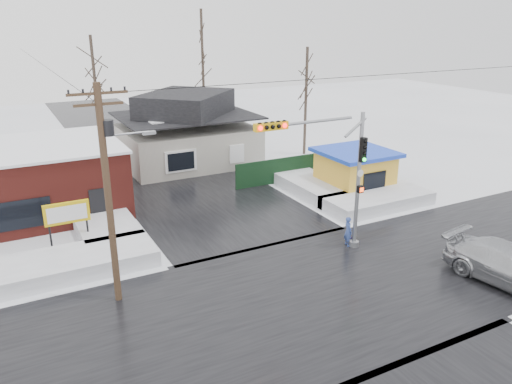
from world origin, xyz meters
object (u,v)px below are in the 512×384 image
pedestrian (348,232)px  car (512,267)px  traffic_signal (334,166)px  utility_pole (109,184)px  kiosk (355,171)px  marquee_sign (67,214)px

pedestrian → car: (3.91, -6.56, 0.07)m
traffic_signal → pedestrian: traffic_signal is taller
utility_pole → pedestrian: size_ratio=5.70×
kiosk → utility_pole: bearing=-159.6°
traffic_signal → kiosk: (7.07, 7.03, -3.08)m
marquee_sign → kiosk: 18.51m
kiosk → car: (-1.83, -13.32, -0.60)m
utility_pole → car: 17.55m
utility_pole → marquee_sign: size_ratio=3.53×
traffic_signal → pedestrian: (1.33, 0.27, -3.75)m
traffic_signal → utility_pole: bearing=177.1°
pedestrian → kiosk: bearing=-30.5°
traffic_signal → utility_pole: size_ratio=0.78×
utility_pole → car: utility_pole is taller
kiosk → pedestrian: 8.89m
utility_pole → car: (15.60, -6.82, -4.25)m
traffic_signal → car: bearing=-50.2°
traffic_signal → marquee_sign: traffic_signal is taller
car → traffic_signal: bearing=120.1°
traffic_signal → utility_pole: utility_pole is taller
traffic_signal → pedestrian: size_ratio=4.43×
kiosk → pedestrian: bearing=-130.3°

